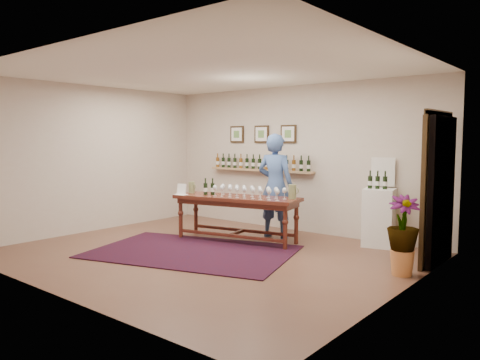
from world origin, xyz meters
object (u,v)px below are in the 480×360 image
Objects in this scene: display_pedestal at (379,217)px; person at (275,186)px; tasting_table at (237,203)px; potted_plant at (403,235)px.

person is (-1.74, -0.52, 0.46)m from display_pedestal.
person is (0.34, 0.68, 0.27)m from tasting_table.
tasting_table is 2.41m from display_pedestal.
display_pedestal is 1.87m from person.
tasting_table is at bearing 175.63° from potted_plant.
person reaches higher than display_pedestal.
display_pedestal reaches higher than potted_plant.
tasting_table is at bearing -150.19° from display_pedestal.
tasting_table is at bearing 54.98° from person.
display_pedestal is 0.51× the size of person.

